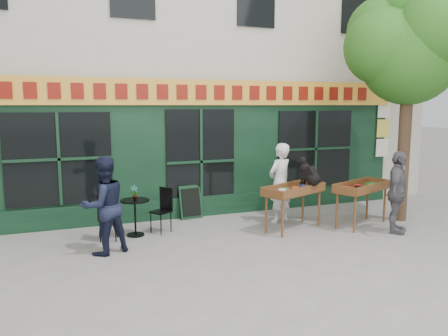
{
  "coord_description": "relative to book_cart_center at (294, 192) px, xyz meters",
  "views": [
    {
      "loc": [
        -3.19,
        -7.64,
        2.7
      ],
      "look_at": [
        -0.09,
        0.5,
        1.44
      ],
      "focal_mm": 35.0,
      "sensor_mm": 36.0,
      "label": 1
    }
  ],
  "objects": [
    {
      "name": "book_cart_center",
      "position": [
        0.0,
        0.0,
        0.0
      ],
      "size": [
        1.62,
        1.15,
        0.99
      ],
      "rotation": [
        0.0,
        0.0,
        0.4
      ],
      "color": "brown",
      "rests_on": "ground"
    },
    {
      "name": "man_right",
      "position": [
        1.9,
        -1.01,
        0.05
      ],
      "size": [
        1.05,
        1.0,
        1.75
      ],
      "primitive_type": "imported",
      "rotation": [
        0.0,
        0.0,
        0.73
      ],
      "color": "#535257",
      "rests_on": "ground"
    },
    {
      "name": "dog",
      "position": [
        0.35,
        -0.05,
        0.47
      ],
      "size": [
        0.55,
        0.68,
        0.6
      ],
      "primitive_type": null,
      "rotation": [
        0.0,
        0.0,
        0.4
      ],
      "color": "black",
      "rests_on": "book_cart_center"
    },
    {
      "name": "bistro_chair_left",
      "position": [
        -3.95,
        0.66,
        -0.26
      ],
      "size": [
        0.44,
        0.43,
        0.95
      ],
      "rotation": [
        0.0,
        0.0,
        1.35
      ],
      "color": "black",
      "rests_on": "ground"
    },
    {
      "name": "street_tree",
      "position": [
        2.8,
        -0.16,
        3.29
      ],
      "size": [
        3.05,
        2.9,
        5.6
      ],
      "color": "#382619",
      "rests_on": "ground"
    },
    {
      "name": "bistro_chair_right",
      "position": [
        -2.69,
        0.84,
        -0.26
      ],
      "size": [
        0.5,
        0.5,
        0.95
      ],
      "rotation": [
        0.0,
        0.0,
        -1.01
      ],
      "color": "black",
      "rests_on": "ground"
    },
    {
      "name": "chalkboard",
      "position": [
        -1.83,
        1.67,
        -0.42
      ],
      "size": [
        0.58,
        0.26,
        0.79
      ],
      "rotation": [
        0.0,
        0.0,
        0.13
      ],
      "color": "black",
      "rests_on": "ground"
    },
    {
      "name": "bistro_table",
      "position": [
        -3.32,
        0.74,
        -0.28
      ],
      "size": [
        0.6,
        0.6,
        0.76
      ],
      "color": "black",
      "rests_on": "ground"
    },
    {
      "name": "potted_plant",
      "position": [
        -3.32,
        0.74,
        0.09
      ],
      "size": [
        0.16,
        0.11,
        0.3
      ],
      "primitive_type": "imported",
      "rotation": [
        0.0,
        0.0,
        0.04
      ],
      "color": "gray",
      "rests_on": "bistro_table"
    },
    {
      "name": "ground",
      "position": [
        -1.54,
        -0.52,
        -0.82
      ],
      "size": [
        80.0,
        80.0,
        0.0
      ],
      "primitive_type": "plane",
      "color": "slate",
      "rests_on": "ground"
    },
    {
      "name": "woman",
      "position": [
        0.0,
        0.65,
        0.1
      ],
      "size": [
        0.79,
        0.67,
        1.84
      ],
      "primitive_type": "imported",
      "rotation": [
        0.0,
        0.0,
        3.54
      ],
      "color": "silver",
      "rests_on": "ground"
    },
    {
      "name": "man_left",
      "position": [
        -4.02,
        -0.16,
        0.07
      ],
      "size": [
        1.06,
        0.96,
        1.79
      ],
      "primitive_type": "imported",
      "rotation": [
        0.0,
        0.0,
        3.53
      ],
      "color": "black",
      "rests_on": "ground"
    },
    {
      "name": "building",
      "position": [
        -1.54,
        5.46,
        4.15
      ],
      "size": [
        14.0,
        7.26,
        10.0
      ],
      "color": "beige",
      "rests_on": "ground"
    },
    {
      "name": "book_cart_right",
      "position": [
        1.6,
        -0.26,
        0.0
      ],
      "size": [
        1.62,
        1.13,
        0.99
      ],
      "rotation": [
        0.0,
        0.0,
        0.38
      ],
      "color": "brown",
      "rests_on": "ground"
    }
  ]
}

